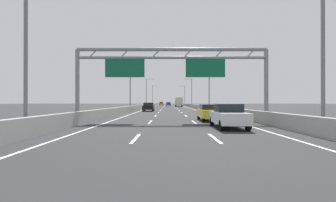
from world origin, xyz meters
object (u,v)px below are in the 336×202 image
Objects in this scene: sign_gantry at (170,65)px; streetlamp_left_far at (147,91)px; streetlamp_right_far at (191,91)px; yellow_car at (210,112)px; streetlamp_left_mid at (131,83)px; box_truck at (179,102)px; orange_car at (161,104)px; streetlamp_left_distant at (153,94)px; streetlamp_right_distant at (184,94)px; streetlamp_right_mid at (208,83)px; black_car at (148,107)px; streetlamp_left_near at (30,30)px; white_car at (228,116)px; blue_car at (168,104)px; streetlamp_right_near at (318,30)px.

streetlamp_left_far is (-7.33, 62.13, 0.57)m from sign_gantry.
streetlamp_right_far is 61.86m from yellow_car.
box_truck is at bearing 73.61° from streetlamp_left_mid.
orange_car is at bearing 109.70° from streetlamp_right_far.
streetlamp_right_far is at bearing 0.00° from streetlamp_left_far.
sign_gantry is 3.81× the size of orange_car.
streetlamp_right_distant is (14.93, 0.00, 0.00)m from streetlamp_left_distant.
streetlamp_left_far is 11.62m from box_truck.
streetlamp_right_mid reaches higher than black_car.
streetlamp_left_far is 2.25× the size of yellow_car.
streetlamp_right_mid and streetlamp_right_distant have the same top height.
streetlamp_left_distant is at bearing 101.92° from streetlamp_right_mid.
streetlamp_left_distant is (-14.93, 35.35, 0.00)m from streetlamp_right_far.
white_car is at bearing 15.21° from streetlamp_left_near.
streetlamp_left_distant is 2.17× the size of black_car.
streetlamp_left_distant is at bearing 180.00° from streetlamp_right_distant.
blue_car is (3.27, -16.88, -0.02)m from orange_car.
streetlamp_right_mid is (0.00, 35.35, 0.00)m from streetlamp_right_near.
streetlamp_left_mid is 66.05m from orange_car.
streetlamp_left_mid is 1.16× the size of box_truck.
streetlamp_left_near is 1.00× the size of streetlamp_right_mid.
streetlamp_left_far is at bearing -97.57° from orange_car.
blue_car is at bearing 85.04° from streetlamp_left_near.
streetlamp_left_distant is (0.00, 106.06, 0.00)m from streetlamp_left_near.
sign_gantry is at bearing -83.27° from streetlamp_left_far.
streetlamp_left_far is 1.00× the size of streetlamp_left_distant.
white_car is at bearing -93.34° from streetlamp_right_far.
streetlamp_left_near is 1.00× the size of streetlamp_right_near.
streetlamp_left_mid reaches higher than black_car.
streetlamp_left_far is at bearing -112.90° from streetlamp_right_distant.
blue_car is (-3.66, 81.26, -0.02)m from white_car.
streetlamp_left_far is at bearing 90.00° from streetlamp_left_near.
streetlamp_left_mid is 35.35m from streetlamp_left_far.
streetlamp_left_distant is 7.88m from orange_car.
streetlamp_right_near is 101.81m from orange_car.
streetlamp_left_far reaches higher than orange_car.
orange_car is at bearing 94.24° from yellow_car.
blue_car is at bearing 106.72° from box_truck.
streetlamp_left_near is 38.38m from streetlamp_right_mid.
sign_gantry is 22.68m from black_car.
black_car is (-3.61, 22.02, -4.06)m from sign_gantry.
streetlamp_left_distant is 2.17× the size of blue_car.
streetlamp_left_near reaches higher than white_car.
black_car is at bearing -84.69° from streetlamp_left_far.
black_car is (-0.31, -70.51, -0.01)m from orange_car.
black_car is at bearing 108.39° from yellow_car.
white_car is (10.98, -103.08, -4.62)m from streetlamp_left_distant.
black_car is at bearing -90.25° from orange_car.
streetlamp_left_far is at bearing -90.00° from streetlamp_left_distant.
sign_gantry is 5.42m from yellow_car.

